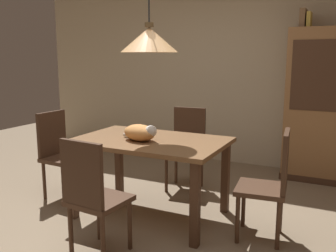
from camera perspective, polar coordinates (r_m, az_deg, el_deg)
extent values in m
plane|color=#847056|center=(3.34, -4.24, -16.48)|extent=(10.00, 10.00, 0.00)
cube|color=beige|center=(5.42, 10.13, 9.69)|extent=(6.40, 0.10, 2.90)
cube|color=brown|center=(3.53, -2.73, -2.33)|extent=(1.40, 0.90, 0.04)
cube|color=#472D1E|center=(3.67, -14.30, -8.24)|extent=(0.07, 0.07, 0.71)
cube|color=#472D1E|center=(3.05, 4.12, -11.86)|extent=(0.07, 0.07, 0.71)
cube|color=#472D1E|center=(4.26, -7.45, -5.36)|extent=(0.07, 0.07, 0.71)
cube|color=#472D1E|center=(3.74, 8.71, -7.66)|extent=(0.07, 0.07, 0.71)
cube|color=#472D1E|center=(3.26, 13.92, -9.26)|extent=(0.44, 0.44, 0.04)
cube|color=#40291B|center=(3.17, 17.38, -5.06)|extent=(0.08, 0.38, 0.48)
cylinder|color=#472D1E|center=(3.50, 11.38, -11.66)|extent=(0.04, 0.04, 0.41)
cylinder|color=#472D1E|center=(3.21, 10.51, -13.75)|extent=(0.04, 0.04, 0.41)
cylinder|color=#472D1E|center=(3.48, 16.72, -12.08)|extent=(0.04, 0.04, 0.41)
cylinder|color=#472D1E|center=(3.18, 16.38, -14.24)|extent=(0.04, 0.04, 0.41)
cube|color=#472D1E|center=(4.30, 2.51, -4.10)|extent=(0.43, 0.43, 0.04)
cube|color=#40291B|center=(4.41, 3.29, -0.27)|extent=(0.38, 0.07, 0.48)
cylinder|color=#472D1E|center=(4.27, -0.26, -7.34)|extent=(0.04, 0.04, 0.41)
cylinder|color=#472D1E|center=(4.17, 3.87, -7.81)|extent=(0.04, 0.04, 0.41)
cylinder|color=#472D1E|center=(4.55, 1.22, -6.18)|extent=(0.04, 0.04, 0.41)
cylinder|color=#472D1E|center=(4.46, 5.11, -6.59)|extent=(0.04, 0.04, 0.41)
cube|color=#472D1E|center=(4.20, -15.36, -4.82)|extent=(0.42, 0.42, 0.04)
cube|color=#40291B|center=(4.27, -17.24, -1.09)|extent=(0.06, 0.38, 0.48)
cylinder|color=#472D1E|center=(4.05, -15.21, -8.73)|extent=(0.04, 0.04, 0.41)
cylinder|color=#472D1E|center=(4.27, -12.15, -7.59)|extent=(0.04, 0.04, 0.41)
cylinder|color=#472D1E|center=(4.27, -18.27, -7.87)|extent=(0.04, 0.04, 0.41)
cylinder|color=#472D1E|center=(4.48, -15.22, -6.85)|extent=(0.04, 0.04, 0.41)
cube|color=#472D1E|center=(2.97, -10.32, -11.05)|extent=(0.43, 0.43, 0.04)
cube|color=#40291B|center=(2.76, -12.98, -7.12)|extent=(0.38, 0.07, 0.48)
cylinder|color=#472D1E|center=(3.08, -5.84, -14.68)|extent=(0.04, 0.04, 0.41)
cylinder|color=#472D1E|center=(3.27, -10.44, -13.28)|extent=(0.04, 0.04, 0.41)
cylinder|color=#472D1E|center=(2.86, -9.87, -16.89)|extent=(0.04, 0.04, 0.41)
cylinder|color=#472D1E|center=(3.06, -14.56, -15.16)|extent=(0.04, 0.04, 0.41)
ellipsoid|color=#E59951|center=(3.46, -4.33, -1.00)|extent=(0.39, 0.30, 0.15)
sphere|color=white|center=(3.38, -2.64, -0.83)|extent=(0.11, 0.11, 0.11)
cylinder|color=white|center=(3.58, -5.46, -1.44)|extent=(0.18, 0.04, 0.04)
cone|color=#E0A86B|center=(3.44, -2.86, 12.93)|extent=(0.52, 0.52, 0.22)
cylinder|color=#513D23|center=(3.45, -2.88, 15.09)|extent=(0.08, 0.08, 0.04)
cube|color=olive|center=(4.91, 23.93, 2.73)|extent=(1.10, 0.44, 1.85)
cube|color=#472D1E|center=(4.66, 24.14, 6.92)|extent=(0.97, 0.01, 0.81)
cube|color=#472D1E|center=(5.10, 23.19, -7.17)|extent=(1.12, 0.45, 0.08)
cube|color=brown|center=(4.93, 19.84, 15.11)|extent=(0.06, 0.24, 0.22)
cube|color=gold|center=(4.92, 20.65, 14.84)|extent=(0.04, 0.20, 0.18)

